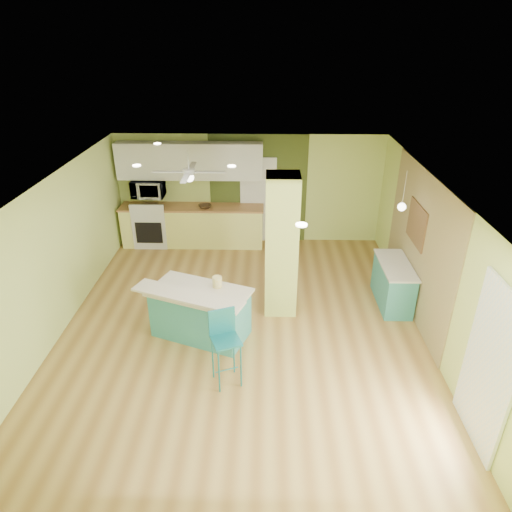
{
  "coord_description": "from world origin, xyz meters",
  "views": [
    {
      "loc": [
        0.38,
        -6.47,
        4.57
      ],
      "look_at": [
        0.22,
        0.4,
        1.11
      ],
      "focal_mm": 32.0,
      "sensor_mm": 36.0,
      "label": 1
    }
  ],
  "objects_px": {
    "side_counter": "(393,284)",
    "fruit_bowl": "(205,206)",
    "peninsula": "(200,312)",
    "canister": "(217,282)",
    "bar_stool": "(224,336)"
  },
  "relations": [
    {
      "from": "side_counter",
      "to": "fruit_bowl",
      "type": "relative_size",
      "value": 4.3
    },
    {
      "from": "side_counter",
      "to": "fruit_bowl",
      "type": "height_order",
      "value": "fruit_bowl"
    },
    {
      "from": "side_counter",
      "to": "peninsula",
      "type": "bearing_deg",
      "value": -162.64
    },
    {
      "from": "peninsula",
      "to": "bar_stool",
      "type": "relative_size",
      "value": 1.68
    },
    {
      "from": "bar_stool",
      "to": "canister",
      "type": "xyz_separation_m",
      "value": [
        -0.21,
        1.21,
        0.16
      ]
    },
    {
      "from": "canister",
      "to": "peninsula",
      "type": "bearing_deg",
      "value": -150.83
    },
    {
      "from": "side_counter",
      "to": "canister",
      "type": "relative_size",
      "value": 7.02
    },
    {
      "from": "bar_stool",
      "to": "canister",
      "type": "distance_m",
      "value": 1.24
    },
    {
      "from": "peninsula",
      "to": "fruit_bowl",
      "type": "height_order",
      "value": "fruit_bowl"
    },
    {
      "from": "peninsula",
      "to": "side_counter",
      "type": "bearing_deg",
      "value": 38.49
    },
    {
      "from": "bar_stool",
      "to": "fruit_bowl",
      "type": "relative_size",
      "value": 3.92
    },
    {
      "from": "peninsula",
      "to": "bar_stool",
      "type": "bearing_deg",
      "value": -43.6
    },
    {
      "from": "peninsula",
      "to": "canister",
      "type": "distance_m",
      "value": 0.58
    },
    {
      "from": "fruit_bowl",
      "to": "canister",
      "type": "height_order",
      "value": "fruit_bowl"
    },
    {
      "from": "bar_stool",
      "to": "canister",
      "type": "bearing_deg",
      "value": 78.09
    }
  ]
}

